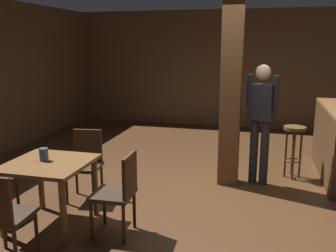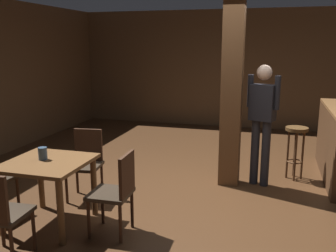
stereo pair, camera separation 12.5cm
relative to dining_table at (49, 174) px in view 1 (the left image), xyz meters
The scene contains 11 objects.
ground_plane 2.08m from the dining_table, 39.41° to the left, with size 10.80×10.80×0.00m, color #422816.
wall_back 6.01m from the dining_table, 75.09° to the left, with size 8.00×0.10×2.80m, color brown.
pillar 2.68m from the dining_table, 46.06° to the left, with size 0.28×0.28×2.80m, color brown.
dining_table is the anchor object (origin of this frame).
chair_north 0.83m from the dining_table, 88.76° to the left, with size 0.47×0.47×0.89m.
chair_south 0.80m from the dining_table, 89.95° to the right, with size 0.45×0.45×0.89m.
chair_east 0.83m from the dining_table, ahead, with size 0.43×0.43×0.89m.
napkin_cup 0.22m from the dining_table, 156.65° to the left, with size 0.10×0.10×0.14m, color #33475B.
standing_person 2.94m from the dining_table, 40.96° to the left, with size 0.47×0.30×1.72m.
bar_counter 4.15m from the dining_table, 37.06° to the left, with size 0.56×2.04×1.08m.
bar_stool_near 3.55m from the dining_table, 40.42° to the left, with size 0.32×0.32×0.79m.
Camera 1 is at (0.69, -4.69, 2.00)m, focal length 40.00 mm.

